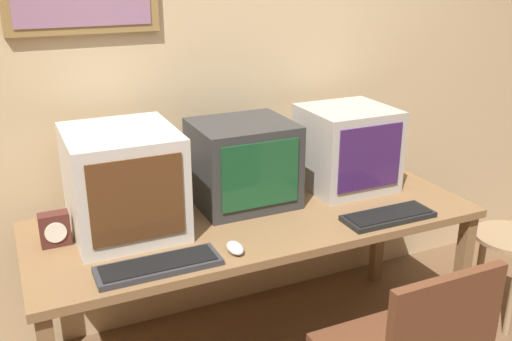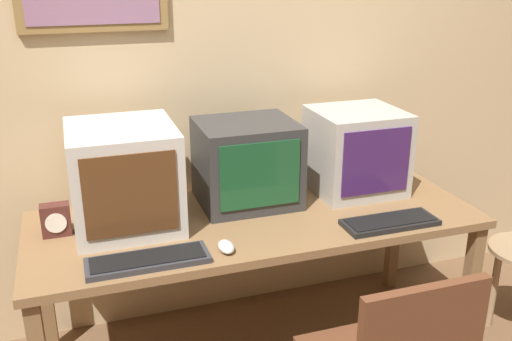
{
  "view_description": "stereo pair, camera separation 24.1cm",
  "coord_description": "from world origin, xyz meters",
  "px_view_note": "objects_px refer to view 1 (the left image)",
  "views": [
    {
      "loc": [
        -0.94,
        -1.06,
        1.76
      ],
      "look_at": [
        0.0,
        1.0,
        0.93
      ],
      "focal_mm": 40.0,
      "sensor_mm": 36.0,
      "label": 1
    },
    {
      "loc": [
        -0.72,
        -1.15,
        1.76
      ],
      "look_at": [
        0.0,
        1.0,
        0.93
      ],
      "focal_mm": 40.0,
      "sensor_mm": 36.0,
      "label": 2
    }
  ],
  "objects_px": {
    "keyboard_side": "(388,216)",
    "monitor_right": "(347,148)",
    "monitor_left": "(124,181)",
    "side_stool": "(509,255)",
    "keyboard_main": "(159,266)",
    "desk_clock": "(55,229)",
    "monitor_center": "(243,163)",
    "mouse_near_keyboard": "(235,248)"
  },
  "relations": [
    {
      "from": "keyboard_side",
      "to": "monitor_right",
      "type": "bearing_deg",
      "value": 84.13
    },
    {
      "from": "monitor_left",
      "to": "side_stool",
      "type": "height_order",
      "value": "monitor_left"
    },
    {
      "from": "keyboard_main",
      "to": "desk_clock",
      "type": "distance_m",
      "value": 0.47
    },
    {
      "from": "keyboard_side",
      "to": "side_stool",
      "type": "relative_size",
      "value": 0.84
    },
    {
      "from": "monitor_center",
      "to": "keyboard_main",
      "type": "height_order",
      "value": "monitor_center"
    },
    {
      "from": "monitor_center",
      "to": "desk_clock",
      "type": "height_order",
      "value": "monitor_center"
    },
    {
      "from": "monitor_right",
      "to": "desk_clock",
      "type": "relative_size",
      "value": 3.05
    },
    {
      "from": "keyboard_main",
      "to": "desk_clock",
      "type": "xyz_separation_m",
      "value": [
        -0.31,
        0.35,
        0.05
      ]
    },
    {
      "from": "mouse_near_keyboard",
      "to": "side_stool",
      "type": "distance_m",
      "value": 1.52
    },
    {
      "from": "monitor_center",
      "to": "keyboard_side",
      "type": "height_order",
      "value": "monitor_center"
    },
    {
      "from": "mouse_near_keyboard",
      "to": "monitor_center",
      "type": "bearing_deg",
      "value": 62.95
    },
    {
      "from": "desk_clock",
      "to": "keyboard_main",
      "type": "bearing_deg",
      "value": -48.22
    },
    {
      "from": "side_stool",
      "to": "monitor_right",
      "type": "bearing_deg",
      "value": 149.2
    },
    {
      "from": "monitor_center",
      "to": "side_stool",
      "type": "relative_size",
      "value": 0.89
    },
    {
      "from": "monitor_left",
      "to": "side_stool",
      "type": "bearing_deg",
      "value": -12.18
    },
    {
      "from": "keyboard_main",
      "to": "keyboard_side",
      "type": "relative_size",
      "value": 1.11
    },
    {
      "from": "monitor_left",
      "to": "monitor_center",
      "type": "distance_m",
      "value": 0.55
    },
    {
      "from": "monitor_center",
      "to": "mouse_near_keyboard",
      "type": "distance_m",
      "value": 0.52
    },
    {
      "from": "side_stool",
      "to": "monitor_left",
      "type": "bearing_deg",
      "value": 167.82
    },
    {
      "from": "mouse_near_keyboard",
      "to": "desk_clock",
      "type": "height_order",
      "value": "desk_clock"
    },
    {
      "from": "keyboard_side",
      "to": "mouse_near_keyboard",
      "type": "relative_size",
      "value": 4.0
    },
    {
      "from": "side_stool",
      "to": "desk_clock",
      "type": "bearing_deg",
      "value": 169.98
    },
    {
      "from": "monitor_center",
      "to": "keyboard_side",
      "type": "bearing_deg",
      "value": -40.9
    },
    {
      "from": "keyboard_side",
      "to": "monitor_center",
      "type": "bearing_deg",
      "value": 139.1
    },
    {
      "from": "monitor_center",
      "to": "keyboard_side",
      "type": "xyz_separation_m",
      "value": [
        0.5,
        -0.43,
        -0.18
      ]
    },
    {
      "from": "keyboard_side",
      "to": "desk_clock",
      "type": "relative_size",
      "value": 3.06
    },
    {
      "from": "monitor_center",
      "to": "mouse_near_keyboard",
      "type": "bearing_deg",
      "value": -117.05
    },
    {
      "from": "monitor_left",
      "to": "mouse_near_keyboard",
      "type": "relative_size",
      "value": 4.63
    },
    {
      "from": "monitor_center",
      "to": "desk_clock",
      "type": "bearing_deg",
      "value": -174.39
    },
    {
      "from": "monitor_right",
      "to": "mouse_near_keyboard",
      "type": "bearing_deg",
      "value": -151.58
    },
    {
      "from": "monitor_right",
      "to": "mouse_near_keyboard",
      "type": "relative_size",
      "value": 3.97
    },
    {
      "from": "desk_clock",
      "to": "monitor_center",
      "type": "bearing_deg",
      "value": 5.61
    },
    {
      "from": "desk_clock",
      "to": "side_stool",
      "type": "bearing_deg",
      "value": -10.02
    },
    {
      "from": "keyboard_side",
      "to": "side_stool",
      "type": "bearing_deg",
      "value": -1.6
    },
    {
      "from": "keyboard_side",
      "to": "desk_clock",
      "type": "distance_m",
      "value": 1.37
    },
    {
      "from": "mouse_near_keyboard",
      "to": "side_stool",
      "type": "height_order",
      "value": "mouse_near_keyboard"
    },
    {
      "from": "keyboard_side",
      "to": "mouse_near_keyboard",
      "type": "distance_m",
      "value": 0.72
    },
    {
      "from": "keyboard_side",
      "to": "monitor_left",
      "type": "bearing_deg",
      "value": 160.6
    },
    {
      "from": "monitor_left",
      "to": "monitor_right",
      "type": "relative_size",
      "value": 1.17
    },
    {
      "from": "monitor_left",
      "to": "monitor_right",
      "type": "bearing_deg",
      "value": 2.02
    },
    {
      "from": "monitor_right",
      "to": "desk_clock",
      "type": "distance_m",
      "value": 1.38
    },
    {
      "from": "monitor_right",
      "to": "monitor_center",
      "type": "bearing_deg",
      "value": 177.56
    }
  ]
}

